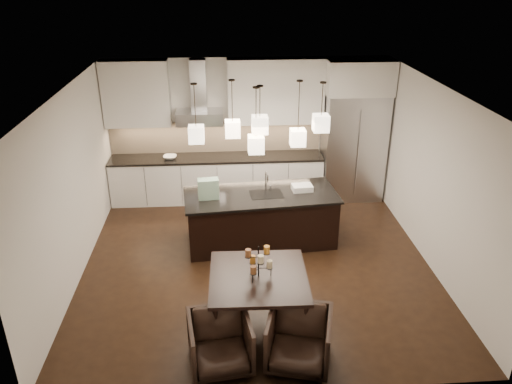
{
  "coord_description": "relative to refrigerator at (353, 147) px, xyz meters",
  "views": [
    {
      "loc": [
        -0.51,
        -6.89,
        4.43
      ],
      "look_at": [
        0.0,
        0.2,
        1.15
      ],
      "focal_mm": 35.0,
      "sensor_mm": 36.0,
      "label": 1
    }
  ],
  "objects": [
    {
      "name": "floor",
      "position": [
        -2.1,
        -2.38,
        -1.08
      ],
      "size": [
        5.5,
        5.5,
        0.02
      ],
      "primitive_type": "cube",
      "color": "black",
      "rests_on": "ground"
    },
    {
      "name": "armchair_left",
      "position": [
        -2.7,
        -4.65,
        -0.74
      ],
      "size": [
        0.82,
        0.83,
        0.68
      ],
      "primitive_type": "imported",
      "rotation": [
        0.0,
        0.0,
        0.14
      ],
      "color": "black",
      "rests_on": "floor"
    },
    {
      "name": "dining_table",
      "position": [
        -2.19,
        -3.91,
        -0.7
      ],
      "size": [
        1.29,
        1.29,
        0.75
      ],
      "primitive_type": null,
      "rotation": [
        0.0,
        0.0,
        -0.03
      ],
      "color": "black",
      "rests_on": "floor"
    },
    {
      "name": "wall_left",
      "position": [
        -4.86,
        -2.38,
        0.32
      ],
      "size": [
        0.02,
        5.5,
        2.8
      ],
      "primitive_type": "cube",
      "color": "silver",
      "rests_on": "ground"
    },
    {
      "name": "hood_chimney",
      "position": [
        -3.03,
        0.21,
        1.24
      ],
      "size": [
        0.3,
        0.28,
        0.96
      ],
      "primitive_type": "cube",
      "color": "#B7B7BA",
      "rests_on": "hood_canopy"
    },
    {
      "name": "candle_f",
      "position": [
        -2.17,
        -4.04,
        0.02
      ],
      "size": [
        0.08,
        0.08,
        0.1
      ],
      "primitive_type": "cylinder",
      "rotation": [
        0.0,
        0.0,
        -0.03
      ],
      "color": "beige",
      "rests_on": "candelabra"
    },
    {
      "name": "fridge_panel",
      "position": [
        0.0,
        0.0,
        1.4
      ],
      "size": [
        1.26,
        0.72,
        0.65
      ],
      "primitive_type": "cube",
      "color": "silver",
      "rests_on": "refrigerator"
    },
    {
      "name": "candle_b",
      "position": [
        -2.26,
        -3.79,
        -0.14
      ],
      "size": [
        0.08,
        0.08,
        0.1
      ],
      "primitive_type": "cylinder",
      "rotation": [
        0.0,
        0.0,
        -0.03
      ],
      "color": "orange",
      "rests_on": "candelabra"
    },
    {
      "name": "wall_front",
      "position": [
        -2.1,
        -5.14,
        0.32
      ],
      "size": [
        5.5,
        0.02,
        2.8
      ],
      "primitive_type": "cube",
      "color": "silver",
      "rests_on": "ground"
    },
    {
      "name": "armchair_right",
      "position": [
        -1.77,
        -4.67,
        -0.73
      ],
      "size": [
        0.91,
        0.93,
        0.7
      ],
      "primitive_type": "imported",
      "rotation": [
        0.0,
        0.0,
        -0.25
      ],
      "color": "black",
      "rests_on": "floor"
    },
    {
      "name": "island_top",
      "position": [
        -1.99,
        -1.75,
        -0.19
      ],
      "size": [
        2.64,
        1.3,
        0.04
      ],
      "primitive_type": "cube",
      "rotation": [
        0.0,
        0.0,
        0.09
      ],
      "color": "black",
      "rests_on": "island_body"
    },
    {
      "name": "wall_right",
      "position": [
        0.66,
        -2.38,
        0.32
      ],
      "size": [
        0.02,
        5.5,
        2.8
      ],
      "primitive_type": "cube",
      "color": "silver",
      "rests_on": "ground"
    },
    {
      "name": "upper_cab_left",
      "position": [
        -4.2,
        0.19,
        1.1
      ],
      "size": [
        1.25,
        0.35,
        1.25
      ],
      "primitive_type": "cube",
      "color": "silver",
      "rests_on": "wall_back"
    },
    {
      "name": "tote_bag",
      "position": [
        -2.85,
        -1.84,
        0.0
      ],
      "size": [
        0.35,
        0.21,
        0.34
      ],
      "primitive_type": "cube",
      "rotation": [
        0.0,
        0.0,
        0.09
      ],
      "color": "#1E643D",
      "rests_on": "island_top"
    },
    {
      "name": "pendant_a",
      "position": [
        -3.0,
        -1.83,
        0.93
      ],
      "size": [
        0.24,
        0.24,
        0.26
      ],
      "primitive_type": "cube",
      "color": "#FAE9C7",
      "rests_on": "ceiling"
    },
    {
      "name": "pendant_d",
      "position": [
        -1.4,
        -1.74,
        0.81
      ],
      "size": [
        0.24,
        0.24,
        0.26
      ],
      "primitive_type": "cube",
      "color": "#FAE9C7",
      "rests_on": "ceiling"
    },
    {
      "name": "upper_cab_right",
      "position": [
        -1.55,
        0.19,
        1.1
      ],
      "size": [
        1.85,
        0.35,
        1.25
      ],
      "primitive_type": "cube",
      "color": "silver",
      "rests_on": "wall_back"
    },
    {
      "name": "food_container",
      "position": [
        -1.28,
        -1.65,
        -0.12
      ],
      "size": [
        0.36,
        0.27,
        0.1
      ],
      "primitive_type": "cube",
      "rotation": [
        0.0,
        0.0,
        0.09
      ],
      "color": "silver",
      "rests_on": "island_top"
    },
    {
      "name": "candelabra",
      "position": [
        -2.19,
        -3.91,
        -0.1
      ],
      "size": [
        0.37,
        0.37,
        0.44
      ],
      "primitive_type": null,
      "rotation": [
        0.0,
        0.0,
        -0.03
      ],
      "color": "black",
      "rests_on": "dining_table"
    },
    {
      "name": "countertop",
      "position": [
        -2.73,
        0.05,
        -0.17
      ],
      "size": [
        4.21,
        0.66,
        0.04
      ],
      "primitive_type": "cube",
      "color": "black",
      "rests_on": "lower_cabinets"
    },
    {
      "name": "hood_canopy",
      "position": [
        -3.03,
        0.1,
        0.65
      ],
      "size": [
        0.9,
        0.52,
        0.24
      ],
      "primitive_type": "cube",
      "color": "#B7B7BA",
      "rests_on": "wall_back"
    },
    {
      "name": "faucet",
      "position": [
        -1.9,
        -1.64,
        0.02
      ],
      "size": [
        0.12,
        0.25,
        0.38
      ],
      "primitive_type": null,
      "rotation": [
        0.0,
        0.0,
        0.09
      ],
      "color": "silver",
      "rests_on": "island_top"
    },
    {
      "name": "lower_cabinets",
      "position": [
        -2.73,
        0.05,
        -0.64
      ],
      "size": [
        4.21,
        0.62,
        0.88
      ],
      "primitive_type": "cube",
      "color": "silver",
      "rests_on": "floor"
    },
    {
      "name": "refrigerator",
      "position": [
        0.0,
        0.0,
        0.0
      ],
      "size": [
        1.2,
        0.72,
        2.15
      ],
      "primitive_type": "cube",
      "color": "#B7B7BA",
      "rests_on": "floor"
    },
    {
      "name": "island_body",
      "position": [
        -1.99,
        -1.75,
        -0.64
      ],
      "size": [
        2.55,
        1.21,
        0.87
      ],
      "primitive_type": "cube",
      "rotation": [
        0.0,
        0.0,
        0.09
      ],
      "color": "black",
      "rests_on": "floor"
    },
    {
      "name": "candle_a",
      "position": [
        -2.05,
        -3.91,
        -0.14
      ],
      "size": [
        0.08,
        0.08,
        0.1
      ],
      "primitive_type": "cylinder",
      "rotation": [
        0.0,
        0.0,
        -0.03
      ],
      "color": "beige",
      "rests_on": "candelabra"
    },
    {
      "name": "candle_d",
      "position": [
        -2.08,
        -3.82,
        0.02
      ],
      "size": [
        0.08,
        0.08,
        0.1
      ],
      "primitive_type": "cylinder",
      "rotation": [
        0.0,
        0.0,
        -0.03
      ],
      "color": "orange",
      "rests_on": "candelabra"
    },
    {
      "name": "candle_e",
      "position": [
        -2.32,
        -3.88,
        0.02
      ],
      "size": [
        0.08,
        0.08,
        0.1
      ],
      "primitive_type": "cylinder",
      "rotation": [
        0.0,
        0.0,
        -0.03
      ],
      "color": "brown",
      "rests_on": "candelabra"
    },
    {
      "name": "ceiling",
      "position": [
        -2.1,
        -2.38,
        1.73
      ],
      "size": [
        5.5,
        5.5,
        0.02
      ],
      "primitive_type": "cube",
      "color": "white",
      "rests_on": "wall_back"
    },
    {
      "name": "pendant_b",
      "position": [
        -2.43,
        -1.62,
        0.94
      ],
      "size": [
        0.24,
        0.24,
        0.26
      ],
      "primitive_type": "cube",
      "color": "#FAE9C7",
      "rests_on": "ceiling"
    },
    {
      "name": "backsplash",
      "position": [
        -2.73,
        0.35,
        0.16
      ],
      "size": [
        4.21,
        0.02,
        0.63
      ],
      "primitive_type": "cube",
      "color": "tan",
      "rests_on": "countertop"
    },
    {
      "name": "wall_back",
      "position": [
        -2.1,
        0.38,
        0.32
      ],
      "size": [
        5.5,
        0.02,
        2.8
      ],
      "primitive_type": "cube",
      "color": "silver",
      "rests_on": "ground"
    },
    {
      "name": "pendant_e",
      "position": [
        -1.07,
        -1.88,
        1.08
      ],
      "size": [
        0.24,
        0.24,
        0.26
      ],
      "primitive_type": "cube",
      "color": "#FAE9C7",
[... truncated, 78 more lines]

